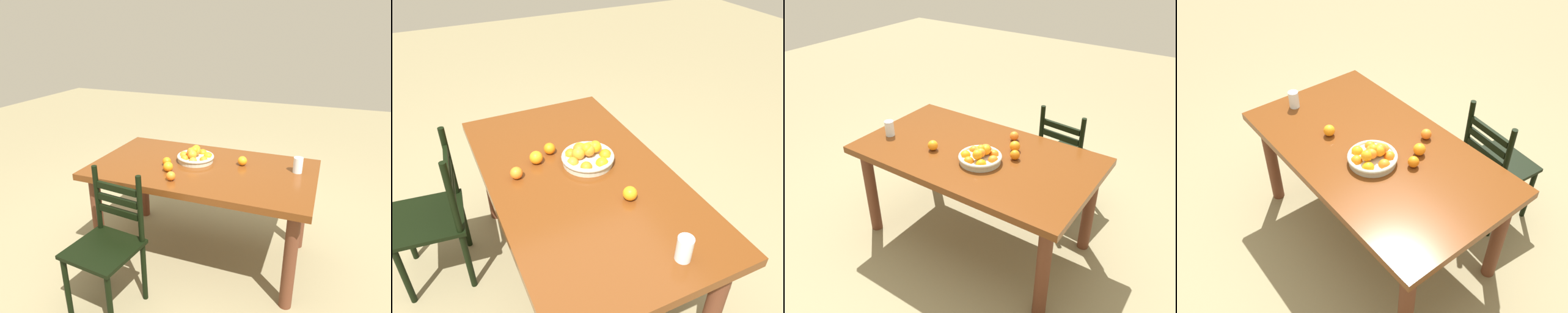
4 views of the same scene
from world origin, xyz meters
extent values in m
plane|color=#837855|center=(0.00, 0.00, 0.00)|extent=(12.00, 12.00, 0.00)
cube|color=#5E2E10|center=(0.00, 0.00, 0.74)|extent=(1.67, 0.94, 0.05)
cylinder|color=#592E1C|center=(-0.73, -0.37, 0.36)|extent=(0.09, 0.09, 0.72)
cylinder|color=#592E1C|center=(0.73, -0.37, 0.36)|extent=(0.09, 0.09, 0.72)
cylinder|color=#592E1C|center=(-0.73, 0.37, 0.36)|extent=(0.09, 0.09, 0.72)
cylinder|color=#592E1C|center=(0.73, 0.37, 0.36)|extent=(0.09, 0.09, 0.72)
cube|color=black|center=(0.37, 0.80, 0.46)|extent=(0.45, 0.45, 0.03)
cylinder|color=black|center=(0.56, 0.95, 0.22)|extent=(0.04, 0.04, 0.44)
cylinder|color=black|center=(0.22, 0.99, 0.22)|extent=(0.04, 0.04, 0.44)
cylinder|color=black|center=(0.52, 0.61, 0.22)|extent=(0.04, 0.04, 0.44)
cylinder|color=black|center=(0.18, 0.65, 0.22)|extent=(0.04, 0.04, 0.44)
cylinder|color=black|center=(0.52, 0.61, 0.70)|extent=(0.04, 0.04, 0.46)
cylinder|color=black|center=(0.18, 0.65, 0.70)|extent=(0.04, 0.04, 0.46)
cube|color=black|center=(0.35, 0.63, 0.63)|extent=(0.31, 0.06, 0.04)
cube|color=black|center=(0.35, 0.63, 0.72)|extent=(0.31, 0.06, 0.04)
cube|color=black|center=(0.35, 0.63, 0.80)|extent=(0.31, 0.06, 0.04)
cylinder|color=beige|center=(0.09, -0.09, 0.78)|extent=(0.28, 0.28, 0.04)
torus|color=beige|center=(0.09, -0.09, 0.81)|extent=(0.29, 0.29, 0.02)
sphere|color=orange|center=(0.19, -0.08, 0.80)|extent=(0.07, 0.07, 0.07)
sphere|color=orange|center=(0.15, -0.01, 0.80)|extent=(0.07, 0.07, 0.07)
sphere|color=orange|center=(0.08, 0.01, 0.80)|extent=(0.07, 0.07, 0.07)
sphere|color=orange|center=(0.01, -0.04, 0.80)|extent=(0.07, 0.07, 0.07)
sphere|color=orange|center=(0.00, -0.13, 0.80)|extent=(0.07, 0.07, 0.07)
sphere|color=orange|center=(0.07, -0.18, 0.80)|extent=(0.07, 0.07, 0.07)
sphere|color=orange|center=(0.15, -0.16, 0.80)|extent=(0.07, 0.07, 0.07)
sphere|color=orange|center=(0.09, -0.08, 0.86)|extent=(0.06, 0.06, 0.06)
sphere|color=orange|center=(0.10, -0.04, 0.84)|extent=(0.06, 0.06, 0.06)
sphere|color=orange|center=(0.11, -0.05, 0.85)|extent=(0.07, 0.07, 0.07)
sphere|color=orange|center=(0.10, -0.03, 0.84)|extent=(0.07, 0.07, 0.07)
sphere|color=orange|center=(0.09, -0.09, 0.85)|extent=(0.07, 0.07, 0.07)
sphere|color=orange|center=(0.10, -0.14, 0.85)|extent=(0.07, 0.07, 0.07)
sphere|color=orange|center=(0.11, -0.11, 0.85)|extent=(0.06, 0.06, 0.06)
sphere|color=orange|center=(0.12, -0.06, 0.85)|extent=(0.07, 0.07, 0.07)
sphere|color=orange|center=(0.12, 0.31, 0.80)|extent=(0.07, 0.07, 0.07)
sphere|color=orange|center=(-0.27, -0.14, 0.80)|extent=(0.07, 0.07, 0.07)
sphere|color=orange|center=(0.26, 0.07, 0.80)|extent=(0.07, 0.07, 0.07)
sphere|color=orange|center=(0.21, 0.17, 0.80)|extent=(0.07, 0.07, 0.07)
cylinder|color=silver|center=(-0.68, -0.15, 0.82)|extent=(0.07, 0.07, 0.11)
camera|label=1|loc=(-0.85, 2.33, 1.80)|focal=32.49mm
camera|label=2|loc=(-1.46, 0.64, 1.99)|focal=34.98mm
camera|label=3|loc=(1.39, -1.98, 2.15)|focal=36.82mm
camera|label=4|loc=(1.55, -1.24, 2.40)|focal=39.28mm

